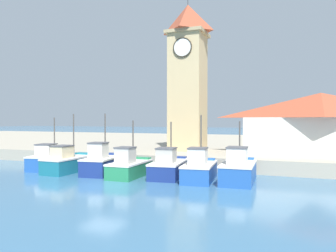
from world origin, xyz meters
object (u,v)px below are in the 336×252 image
fishing_boat_mid_left (129,167)px  clock_tower (188,74)px  fishing_boat_far_left (51,160)px  fishing_boat_right_inner (238,170)px  fishing_boat_left_outer (69,162)px  fishing_boat_center (169,167)px  fishing_boat_left_inner (102,163)px  warehouse_right (321,123)px  fishing_boat_mid_right (200,169)px

fishing_boat_mid_left → clock_tower: bearing=82.5°
fishing_boat_far_left → fishing_boat_right_inner: 15.36m
fishing_boat_left_outer → clock_tower: (6.66, 9.48, 7.77)m
fishing_boat_center → fishing_boat_right_inner: (4.91, -0.22, 0.08)m
fishing_boat_left_inner → fishing_boat_right_inner: size_ratio=1.00×
fishing_boat_left_outer → fishing_boat_mid_left: size_ratio=1.10×
fishing_boat_far_left → fishing_boat_left_outer: 2.54m
fishing_boat_far_left → fishing_boat_mid_left: size_ratio=1.11×
fishing_boat_mid_left → warehouse_right: size_ratio=0.33×
fishing_boat_far_left → clock_tower: bearing=43.7°
fishing_boat_right_inner → fishing_boat_center: bearing=177.4°
fishing_boat_right_inner → clock_tower: clock_tower is taller
fishing_boat_mid_right → clock_tower: clock_tower is taller
fishing_boat_left_outer → fishing_boat_mid_left: 5.40m
clock_tower → warehouse_right: size_ratio=1.25×
fishing_boat_far_left → fishing_boat_right_inner: size_ratio=1.02×
fishing_boat_left_outer → fishing_boat_mid_left: (5.39, -0.18, -0.02)m
fishing_boat_mid_right → fishing_boat_right_inner: bearing=7.0°
fishing_boat_far_left → clock_tower: size_ratio=0.29×
fishing_boat_mid_left → fishing_boat_mid_right: 5.05m
fishing_boat_left_outer → clock_tower: size_ratio=0.29×
fishing_boat_center → clock_tower: size_ratio=0.30×
clock_tower → fishing_boat_right_inner: bearing=-54.9°
fishing_boat_left_outer → fishing_boat_mid_right: (10.42, 0.24, 0.02)m
fishing_boat_left_inner → fishing_boat_right_inner: bearing=2.0°
fishing_boat_far_left → fishing_boat_left_outer: fishing_boat_left_outer is taller
fishing_boat_center → warehouse_right: warehouse_right is taller
fishing_boat_left_outer → fishing_boat_left_inner: size_ratio=1.01×
fishing_boat_left_outer → fishing_boat_center: size_ratio=0.96×
fishing_boat_mid_right → fishing_boat_far_left: bearing=177.5°
fishing_boat_left_inner → fishing_boat_mid_left: bearing=-8.4°
fishing_boat_far_left → warehouse_right: (20.80, 8.53, 3.02)m
fishing_boat_far_left → fishing_boat_center: (10.44, -0.04, -0.02)m
fishing_boat_mid_right → fishing_boat_center: bearing=167.5°
fishing_boat_right_inner → warehouse_right: (5.44, 8.79, 2.95)m
fishing_boat_mid_left → fishing_boat_mid_right: size_ratio=0.93×
fishing_boat_mid_right → fishing_boat_right_inner: fishing_boat_mid_right is taller
fishing_boat_far_left → fishing_boat_left_inner: size_ratio=1.02×
warehouse_right → fishing_boat_mid_left: bearing=-143.8°
fishing_boat_left_outer → warehouse_right: (18.39, 9.33, 3.02)m
fishing_boat_left_inner → warehouse_right: 18.23m
fishing_boat_center → fishing_boat_mid_right: 2.45m
fishing_boat_left_inner → fishing_boat_mid_right: bearing=0.3°
fishing_boat_mid_right → warehouse_right: warehouse_right is taller
fishing_boat_mid_left → fishing_boat_mid_right: fishing_boat_mid_right is taller
clock_tower → warehouse_right: bearing=-0.7°
fishing_boat_right_inner → warehouse_right: warehouse_right is taller
fishing_boat_center → fishing_boat_right_inner: 4.92m
fishing_boat_far_left → fishing_boat_mid_left: fishing_boat_far_left is taller
fishing_boat_mid_left → clock_tower: clock_tower is taller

